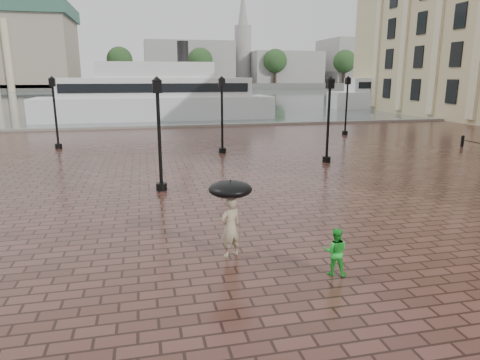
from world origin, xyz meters
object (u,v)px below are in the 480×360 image
object	(u,v)px
street_lamps	(230,115)
child_pedestrian	(335,252)
adult_pedestrian	(231,227)
ferry_far	(416,91)
ferry_near	(156,96)

from	to	relation	value
street_lamps	child_pedestrian	bearing A→B (deg)	-92.76
adult_pedestrian	ferry_far	distance (m)	57.71
street_lamps	adult_pedestrian	xyz separation A→B (m)	(-2.95, -14.66, -1.53)
child_pedestrian	ferry_near	size ratio (longest dim) A/B	0.05
child_pedestrian	ferry_near	xyz separation A→B (m)	(-2.69, 38.61, 1.86)
adult_pedestrian	ferry_near	distance (m)	37.09
street_lamps	ferry_far	distance (m)	44.95
ferry_near	ferry_far	distance (m)	37.51
adult_pedestrian	ferry_far	world-z (taller)	ferry_far
street_lamps	adult_pedestrian	distance (m)	15.03
street_lamps	ferry_near	xyz separation A→B (m)	(-3.47, 22.39, 0.11)
adult_pedestrian	child_pedestrian	xyz separation A→B (m)	(2.17, -1.56, -0.22)
child_pedestrian	ferry_near	distance (m)	38.75
street_lamps	ferry_far	xyz separation A→B (m)	(33.19, 30.31, 0.06)
ferry_near	adult_pedestrian	bearing A→B (deg)	-90.03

